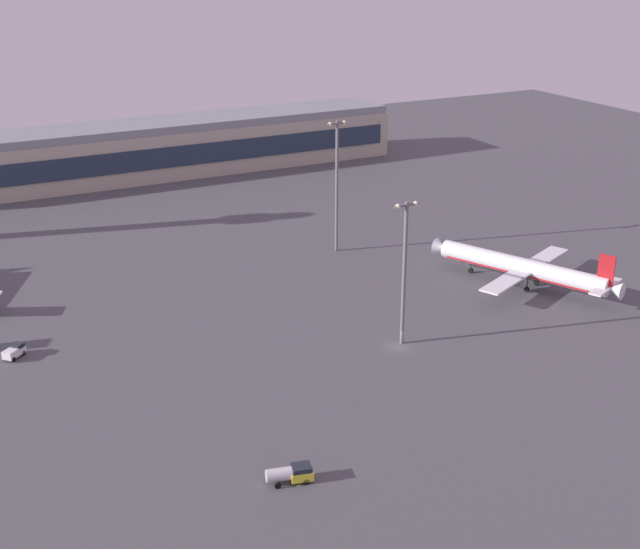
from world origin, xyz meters
name	(u,v)px	position (x,y,z in m)	size (l,w,h in m)	color
ground_plane	(398,347)	(0.00, 0.00, 0.00)	(416.00, 416.00, 0.00)	#4C4C51
terminal_building	(161,148)	(-0.16, 136.47, 8.09)	(149.43, 22.40, 16.40)	#B2AD99
airplane_taxiway_distant	(524,268)	(38.48, 12.32, 4.11)	(31.69, 40.12, 10.88)	white
fuel_truck	(291,473)	(-34.87, -28.32, 1.37)	(6.62, 3.60, 2.35)	yellow
cargo_loader	(14,351)	(-61.72, 27.11, 1.18)	(4.37, 4.25, 2.25)	white
apron_light_east	(337,179)	(14.27, 49.83, 17.18)	(4.80, 0.90, 30.56)	slate
apron_light_central	(405,265)	(1.24, 0.92, 15.15)	(4.80, 0.90, 26.60)	slate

